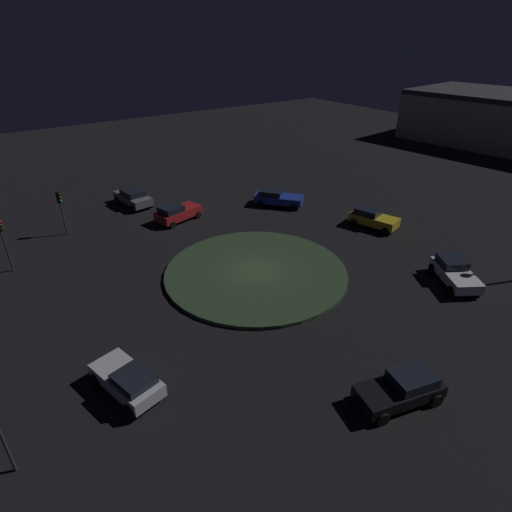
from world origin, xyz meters
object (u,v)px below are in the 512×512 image
object	(u,v)px
traffic_light_northeast	(2,235)
car_black	(402,388)
car_yellow	(373,218)
traffic_light_northeast_far	(61,205)
car_silver	(128,380)
car_blue	(277,198)
car_red	(177,213)
car_white	(455,272)
car_grey	(133,197)

from	to	relation	value
traffic_light_northeast	car_black	bearing A→B (deg)	-25.07
car_yellow	traffic_light_northeast_far	world-z (taller)	traffic_light_northeast_far
traffic_light_northeast	car_silver	bearing A→B (deg)	-43.94
car_silver	car_yellow	xyz separation A→B (m)	(6.05, -24.16, 0.04)
car_black	traffic_light_northeast	bearing A→B (deg)	-47.01
car_yellow	car_blue	bearing A→B (deg)	-172.95
car_red	car_white	world-z (taller)	car_red
car_grey	traffic_light_northeast_far	xyz separation A→B (m)	(-3.12, 7.04, 1.84)
car_grey	traffic_light_northeast_far	bearing A→B (deg)	-73.42
traffic_light_northeast_far	car_grey	bearing A→B (deg)	81.39
car_silver	car_red	bearing A→B (deg)	-46.00
car_red	traffic_light_northeast	world-z (taller)	traffic_light_northeast
car_yellow	car_silver	bearing A→B (deg)	-91.36
car_red	car_silver	world-z (taller)	car_red
car_silver	car_white	xyz separation A→B (m)	(-3.31, -21.53, 0.03)
car_silver	car_black	bearing A→B (deg)	-141.16
car_blue	car_red	bearing A→B (deg)	-142.05
car_red	car_yellow	xyz separation A→B (m)	(-11.00, -13.23, 0.01)
car_silver	traffic_light_northeast_far	size ratio (longest dim) A/B	1.11
car_red	car_blue	world-z (taller)	car_red
car_red	car_yellow	world-z (taller)	car_red
car_silver	car_grey	xyz separation A→B (m)	(22.96, -9.15, 0.07)
traffic_light_northeast_far	car_red	bearing A→B (deg)	39.92
car_white	car_silver	bearing A→B (deg)	-66.37
car_white	traffic_light_northeast_far	world-z (taller)	traffic_light_northeast_far
car_grey	car_yellow	bearing A→B (deg)	34.26
car_black	traffic_light_northeast	world-z (taller)	traffic_light_northeast
car_yellow	traffic_light_northeast	xyz separation A→B (m)	(9.77, 26.75, 2.07)
car_white	car_black	size ratio (longest dim) A/B	1.02
car_grey	car_white	bearing A→B (deg)	17.89
car_silver	traffic_light_northeast_far	xyz separation A→B (m)	(19.84, -2.12, 1.91)
car_silver	traffic_light_northeast	bearing A→B (deg)	-4.05
car_red	car_silver	size ratio (longest dim) A/B	1.06
car_red	car_grey	distance (m)	6.17
car_black	traffic_light_northeast	xyz separation A→B (m)	(23.63, 12.64, 2.12)
car_yellow	car_blue	xyz separation A→B (m)	(8.74, 3.61, -0.03)
car_silver	car_blue	size ratio (longest dim) A/B	0.88
traffic_light_northeast_far	car_black	bearing A→B (deg)	-16.49
car_yellow	traffic_light_northeast_far	xyz separation A→B (m)	(13.80, 22.05, 1.87)
car_red	car_silver	xyz separation A→B (m)	(-17.05, 10.94, -0.03)
car_grey	car_white	size ratio (longest dim) A/B	1.06
car_yellow	traffic_light_northeast_far	bearing A→B (deg)	-137.45
traffic_light_northeast	traffic_light_northeast_far	distance (m)	6.19
car_white	car_black	distance (m)	12.32
car_white	car_black	world-z (taller)	car_white
car_white	car_black	xyz separation A→B (m)	(-4.50, 11.47, -0.04)
car_black	traffic_light_northeast	size ratio (longest dim) A/B	1.08
car_grey	car_blue	xyz separation A→B (m)	(-8.17, -11.40, -0.06)
traffic_light_northeast	car_yellow	bearing A→B (deg)	16.71
car_red	traffic_light_northeast_far	bearing A→B (deg)	148.91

